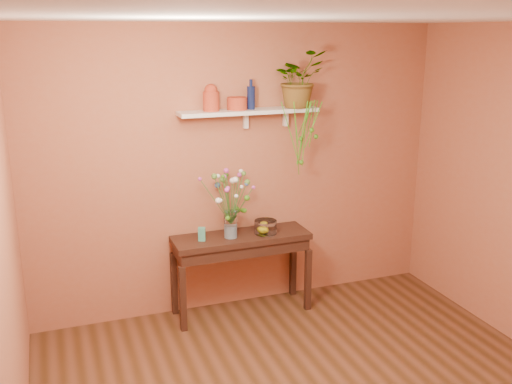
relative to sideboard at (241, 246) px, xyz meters
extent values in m
plane|color=silver|center=(0.07, -1.77, 2.03)|extent=(4.00, 4.00, 0.00)
cube|color=#A75839|center=(0.07, 0.23, 0.68)|extent=(4.00, 0.04, 2.70)
cube|color=#A75839|center=(-1.93, -1.77, 0.68)|extent=(0.04, 4.00, 2.70)
cube|color=#391F16|center=(0.00, 0.00, 0.09)|extent=(1.29, 0.41, 0.06)
cube|color=#391F16|center=(0.00, 0.00, 0.00)|extent=(1.24, 0.38, 0.11)
cube|color=#391F16|center=(-0.62, -0.18, -0.36)|extent=(0.06, 0.06, 0.62)
cube|color=#391F16|center=(0.62, -0.18, -0.36)|extent=(0.06, 0.06, 0.62)
cube|color=#391F16|center=(-0.62, 0.18, -0.36)|extent=(0.06, 0.06, 0.62)
cube|color=#391F16|center=(0.62, 0.18, -0.36)|extent=(0.06, 0.06, 0.62)
cube|color=white|center=(0.12, 0.10, 1.25)|extent=(1.30, 0.24, 0.04)
cube|color=white|center=(0.12, 0.19, 1.16)|extent=(0.04, 0.05, 0.15)
cube|color=white|center=(0.52, 0.19, 1.16)|extent=(0.04, 0.05, 0.15)
cylinder|color=#B83920|center=(-0.23, 0.11, 1.35)|extent=(0.18, 0.18, 0.17)
sphere|color=#B83920|center=(-0.23, 0.11, 1.45)|extent=(0.11, 0.11, 0.11)
cylinder|color=#B83920|center=(0.01, 0.12, 1.33)|extent=(0.21, 0.21, 0.11)
cylinder|color=#0E1840|center=(0.14, 0.10, 1.37)|extent=(0.08, 0.08, 0.21)
cylinder|color=#0E1840|center=(0.14, 0.10, 1.51)|extent=(0.03, 0.03, 0.06)
imported|color=#397715|center=(0.59, 0.08, 1.53)|extent=(0.56, 0.52, 0.52)
cylinder|color=#397715|center=(0.53, -0.04, 1.00)|extent=(0.11, 0.10, 0.71)
cylinder|color=green|center=(0.47, -0.04, 1.05)|extent=(0.24, 0.11, 0.60)
cylinder|color=green|center=(0.61, -0.05, 1.03)|extent=(0.03, 0.14, 0.63)
cylinder|color=#397715|center=(0.59, -0.07, 1.06)|extent=(0.01, 0.20, 0.57)
cylinder|color=green|center=(0.56, -0.10, 1.04)|extent=(0.01, 0.21, 0.62)
cylinder|color=green|center=(0.60, -0.05, 1.05)|extent=(0.08, 0.15, 0.60)
cylinder|color=#397715|center=(0.68, -0.07, 1.13)|extent=(0.06, 0.05, 0.43)
cylinder|color=green|center=(0.68, -0.03, 1.19)|extent=(0.06, 0.06, 0.32)
cylinder|color=green|center=(0.62, -0.07, 1.18)|extent=(0.03, 0.11, 0.35)
cylinder|color=#397715|center=(0.60, -0.07, 1.19)|extent=(0.10, 0.11, 0.33)
cylinder|color=green|center=(0.50, -0.09, 1.13)|extent=(0.13, 0.16, 0.43)
cylinder|color=green|center=(0.67, -0.10, 1.13)|extent=(0.07, 0.21, 0.45)
sphere|color=#397715|center=(0.57, -0.05, 1.00)|extent=(0.05, 0.05, 0.05)
sphere|color=#397715|center=(0.67, -0.07, 1.08)|extent=(0.05, 0.05, 0.05)
sphere|color=#397715|center=(0.74, -0.02, 1.00)|extent=(0.05, 0.05, 0.05)
sphere|color=#397715|center=(0.57, -0.07, 0.78)|extent=(0.05, 0.05, 0.05)
cylinder|color=white|center=(-0.11, -0.03, 0.24)|extent=(0.12, 0.12, 0.25)
cylinder|color=silver|center=(-0.11, -0.03, 0.17)|extent=(0.11, 0.11, 0.12)
cylinder|color=#386B28|center=(-0.10, -0.09, 0.40)|extent=(0.02, 0.13, 0.29)
sphere|color=white|center=(-0.09, -0.15, 0.54)|extent=(0.04, 0.04, 0.04)
cylinder|color=#386B28|center=(-0.10, -0.07, 0.47)|extent=(0.03, 0.09, 0.43)
sphere|color=white|center=(-0.09, -0.12, 0.68)|extent=(0.05, 0.05, 0.05)
cylinder|color=#386B28|center=(-0.06, -0.12, 0.39)|extent=(0.10, 0.18, 0.28)
sphere|color=#397715|center=(-0.01, -0.21, 0.53)|extent=(0.05, 0.05, 0.05)
cylinder|color=#386B28|center=(-0.05, -0.10, 0.39)|extent=(0.12, 0.14, 0.28)
sphere|color=#C341A7|center=(0.01, -0.16, 0.52)|extent=(0.03, 0.03, 0.03)
cylinder|color=#386B28|center=(-0.03, -0.10, 0.43)|extent=(0.17, 0.16, 0.37)
sphere|color=#C341A7|center=(0.06, -0.18, 0.61)|extent=(0.03, 0.03, 0.03)
cylinder|color=#386B28|center=(-0.04, -0.05, 0.44)|extent=(0.15, 0.05, 0.37)
sphere|color=#3D64A2|center=(0.03, -0.07, 0.62)|extent=(0.04, 0.04, 0.04)
cylinder|color=#386B28|center=(-0.04, -0.05, 0.45)|extent=(0.16, 0.04, 0.38)
sphere|color=#5D8A36|center=(0.04, -0.07, 0.64)|extent=(0.05, 0.05, 0.05)
cylinder|color=#386B28|center=(-0.06, -0.03, 0.42)|extent=(0.12, 0.01, 0.33)
sphere|color=white|center=(0.00, -0.03, 0.59)|extent=(0.04, 0.04, 0.04)
cylinder|color=#386B28|center=(-0.03, 0.02, 0.47)|extent=(0.17, 0.12, 0.43)
sphere|color=#5D8A36|center=(0.05, 0.08, 0.68)|extent=(0.05, 0.05, 0.05)
cylinder|color=#386B28|center=(-0.04, 0.04, 0.46)|extent=(0.14, 0.16, 0.41)
sphere|color=#C341A7|center=(0.03, 0.12, 0.66)|extent=(0.04, 0.04, 0.04)
cylinder|color=#386B28|center=(-0.02, 0.08, 0.47)|extent=(0.17, 0.23, 0.43)
sphere|color=white|center=(0.06, 0.19, 0.68)|extent=(0.04, 0.04, 0.04)
cylinder|color=#386B28|center=(-0.08, 0.04, 0.44)|extent=(0.07, 0.15, 0.37)
sphere|color=white|center=(-0.04, 0.11, 0.62)|extent=(0.06, 0.06, 0.06)
cylinder|color=#386B28|center=(-0.10, 0.08, 0.46)|extent=(0.03, 0.22, 0.41)
sphere|color=#397715|center=(-0.08, 0.18, 0.66)|extent=(0.05, 0.05, 0.05)
cylinder|color=#386B28|center=(-0.11, 0.02, 0.49)|extent=(0.01, 0.11, 0.47)
sphere|color=#C341A7|center=(-0.12, 0.08, 0.72)|extent=(0.05, 0.05, 0.05)
cylinder|color=#386B28|center=(-0.13, 0.02, 0.46)|extent=(0.03, 0.10, 0.42)
sphere|color=#C341A7|center=(-0.14, 0.06, 0.67)|extent=(0.04, 0.04, 0.04)
cylinder|color=#386B28|center=(-0.15, 0.05, 0.42)|extent=(0.07, 0.17, 0.33)
sphere|color=#3D64A2|center=(-0.18, 0.13, 0.58)|extent=(0.05, 0.05, 0.05)
cylinder|color=#386B28|center=(-0.14, 0.00, 0.46)|extent=(0.06, 0.07, 0.40)
sphere|color=#5D8A36|center=(-0.16, 0.03, 0.66)|extent=(0.06, 0.06, 0.06)
cylinder|color=#386B28|center=(-0.16, 0.00, 0.47)|extent=(0.10, 0.06, 0.44)
sphere|color=white|center=(-0.21, 0.02, 0.69)|extent=(0.04, 0.04, 0.04)
cylinder|color=#386B28|center=(-0.18, -0.01, 0.48)|extent=(0.14, 0.05, 0.44)
sphere|color=#5D8A36|center=(-0.25, 0.02, 0.70)|extent=(0.06, 0.06, 0.06)
cylinder|color=#386B28|center=(-0.25, -0.01, 0.47)|extent=(0.27, 0.05, 0.43)
sphere|color=#C341A7|center=(-0.38, 0.01, 0.68)|extent=(0.04, 0.04, 0.04)
cylinder|color=#386B28|center=(-0.18, -0.07, 0.38)|extent=(0.14, 0.09, 0.25)
sphere|color=white|center=(-0.25, -0.11, 0.50)|extent=(0.06, 0.06, 0.06)
cylinder|color=#386B28|center=(-0.17, -0.08, 0.38)|extent=(0.12, 0.10, 0.26)
sphere|color=white|center=(-0.23, -0.12, 0.51)|extent=(0.04, 0.04, 0.04)
cylinder|color=#386B28|center=(-0.15, -0.06, 0.48)|extent=(0.09, 0.07, 0.46)
sphere|color=#397715|center=(-0.20, -0.09, 0.71)|extent=(0.04, 0.04, 0.04)
cylinder|color=#386B28|center=(-0.14, -0.07, 0.43)|extent=(0.05, 0.08, 0.35)
sphere|color=#C341A7|center=(-0.16, -0.11, 0.61)|extent=(0.04, 0.04, 0.04)
cylinder|color=#386B28|center=(-0.16, -0.13, 0.44)|extent=(0.09, 0.21, 0.38)
sphere|color=#C341A7|center=(-0.21, -0.24, 0.63)|extent=(0.05, 0.05, 0.05)
sphere|color=#397715|center=(0.00, 0.08, 0.33)|extent=(0.04, 0.04, 0.04)
sphere|color=#397715|center=(-0.18, -0.17, 0.35)|extent=(0.04, 0.04, 0.04)
sphere|color=#397715|center=(0.00, -0.08, 0.38)|extent=(0.04, 0.04, 0.04)
sphere|color=#397715|center=(-0.02, 0.05, 0.36)|extent=(0.04, 0.04, 0.04)
sphere|color=#397715|center=(-0.15, -0.09, 0.32)|extent=(0.04, 0.04, 0.04)
sphere|color=#397715|center=(0.03, 0.03, 0.34)|extent=(0.04, 0.04, 0.04)
cylinder|color=white|center=(0.23, -0.04, 0.18)|extent=(0.21, 0.21, 0.13)
cylinder|color=white|center=(0.23, -0.04, 0.12)|extent=(0.21, 0.21, 0.01)
sphere|color=yellow|center=(0.22, -0.03, 0.16)|extent=(0.07, 0.07, 0.07)
cube|color=teal|center=(-0.39, -0.02, 0.18)|extent=(0.08, 0.07, 0.13)
camera|label=1|loc=(-1.64, -4.88, 1.95)|focal=40.89mm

